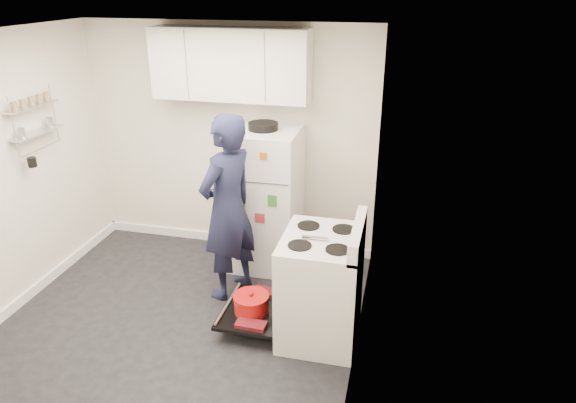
% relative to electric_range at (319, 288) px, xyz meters
% --- Properties ---
extents(room, '(3.21, 3.21, 2.51)m').
position_rel_electric_range_xyz_m(room, '(-1.29, -0.12, 0.74)').
color(room, black).
rests_on(room, ground).
extents(electric_range, '(0.66, 0.76, 1.10)m').
position_rel_electric_range_xyz_m(electric_range, '(0.00, 0.00, 0.00)').
color(electric_range, silver).
rests_on(electric_range, ground).
extents(open_oven_door, '(0.55, 0.70, 0.24)m').
position_rel_electric_range_xyz_m(open_oven_door, '(-0.59, -0.02, -0.27)').
color(open_oven_door, black).
rests_on(open_oven_door, ground).
extents(refrigerator, '(0.72, 0.74, 1.57)m').
position_rel_electric_range_xyz_m(refrigerator, '(-0.79, 1.10, 0.29)').
color(refrigerator, white).
rests_on(refrigerator, ground).
extents(upper_cabinets, '(1.60, 0.33, 0.70)m').
position_rel_electric_range_xyz_m(upper_cabinets, '(-1.16, 1.28, 1.63)').
color(upper_cabinets, silver).
rests_on(upper_cabinets, room).
extents(wall_shelf_rack, '(0.14, 0.60, 0.61)m').
position_rel_electric_range_xyz_m(wall_shelf_rack, '(-2.78, 0.34, 1.21)').
color(wall_shelf_rack, '#B2B2B7').
rests_on(wall_shelf_rack, room).
extents(person, '(0.66, 0.78, 1.81)m').
position_rel_electric_range_xyz_m(person, '(-0.96, 0.46, 0.44)').
color(person, '#191B37').
rests_on(person, ground).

